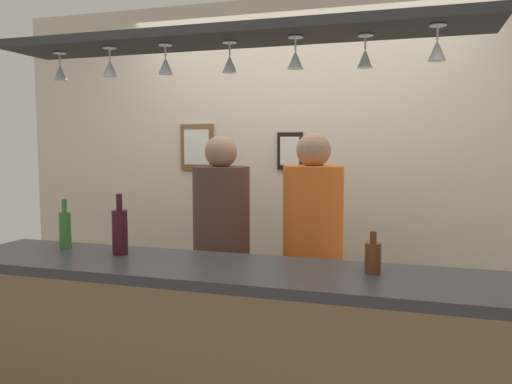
{
  "coord_description": "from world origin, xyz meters",
  "views": [
    {
      "loc": [
        0.8,
        -2.45,
        1.58
      ],
      "look_at": [
        0.0,
        0.1,
        1.34
      ],
      "focal_mm": 35.99,
      "sensor_mm": 36.0,
      "label": 1
    }
  ],
  "objects": [
    {
      "name": "hanging_wineglass_right",
      "position": [
        0.58,
        -0.26,
        1.94
      ],
      "size": [
        0.07,
        0.07,
        0.13
      ],
      "color": "silver",
      "rests_on": "overhead_glass_rack"
    },
    {
      "name": "person_left_brown_shirt",
      "position": [
        -0.3,
        0.38,
        0.99
      ],
      "size": [
        0.34,
        0.34,
        1.64
      ],
      "color": "#2D334C",
      "rests_on": "ground_plane"
    },
    {
      "name": "picture_frame_crest",
      "position": [
        -0.05,
        1.06,
        1.54
      ],
      "size": [
        0.18,
        0.02,
        0.26
      ],
      "color": "black",
      "rests_on": "back_wall"
    },
    {
      "name": "bottle_beer_brown_stubby",
      "position": [
        0.64,
        -0.29,
        1.12
      ],
      "size": [
        0.07,
        0.07,
        0.18
      ],
      "color": "#512D14",
      "rests_on": "bar_counter"
    },
    {
      "name": "hanging_wineglass_center",
      "position": [
        -0.0,
        -0.29,
        1.94
      ],
      "size": [
        0.07,
        0.07,
        0.13
      ],
      "color": "silver",
      "rests_on": "overhead_glass_rack"
    },
    {
      "name": "bottle_beer_green_import",
      "position": [
        -0.94,
        -0.23,
        1.15
      ],
      "size": [
        0.06,
        0.06,
        0.26
      ],
      "color": "#336B2D",
      "rests_on": "bar_counter"
    },
    {
      "name": "overhead_glass_rack",
      "position": [
        0.0,
        -0.3,
        2.05
      ],
      "size": [
        2.2,
        0.36,
        0.04
      ],
      "primitive_type": "cube",
      "color": "black"
    },
    {
      "name": "picture_frame_caricature",
      "position": [
        -0.76,
        1.06,
        1.57
      ],
      "size": [
        0.26,
        0.02,
        0.34
      ],
      "color": "brown",
      "rests_on": "back_wall"
    },
    {
      "name": "hanging_wineglass_left",
      "position": [
        -0.58,
        -0.34,
        1.94
      ],
      "size": [
        0.07,
        0.07,
        0.13
      ],
      "color": "silver",
      "rests_on": "overhead_glass_rack"
    },
    {
      "name": "bottle_wine_dark_red",
      "position": [
        -0.59,
        -0.27,
        1.16
      ],
      "size": [
        0.08,
        0.08,
        0.3
      ],
      "color": "#380F19",
      "rests_on": "bar_counter"
    },
    {
      "name": "back_wall",
      "position": [
        0.0,
        1.1,
        1.3
      ],
      "size": [
        4.4,
        0.06,
        2.6
      ],
      "primitive_type": "cube",
      "color": "beige",
      "rests_on": "ground_plane"
    },
    {
      "name": "person_right_orange_shirt",
      "position": [
        0.25,
        0.38,
        0.99
      ],
      "size": [
        0.34,
        0.34,
        1.65
      ],
      "color": "#2D334C",
      "rests_on": "ground_plane"
    },
    {
      "name": "bar_counter",
      "position": [
        0.0,
        -0.51,
        0.7
      ],
      "size": [
        2.7,
        0.55,
        1.04
      ],
      "color": "#38383D",
      "rests_on": "ground_plane"
    },
    {
      "name": "hanging_wineglass_center_left",
      "position": [
        -0.3,
        -0.32,
        1.94
      ],
      "size": [
        0.07,
        0.07,
        0.13
      ],
      "color": "silver",
      "rests_on": "overhead_glass_rack"
    },
    {
      "name": "hanging_wineglass_far_right",
      "position": [
        0.86,
        -0.36,
        1.94
      ],
      "size": [
        0.07,
        0.07,
        0.13
      ],
      "color": "silver",
      "rests_on": "overhead_glass_rack"
    },
    {
      "name": "hanging_wineglass_center_right",
      "position": [
        0.3,
        -0.31,
        1.94
      ],
      "size": [
        0.07,
        0.07,
        0.13
      ],
      "color": "silver",
      "rests_on": "overhead_glass_rack"
    },
    {
      "name": "hanging_wineglass_far_left",
      "position": [
        -0.89,
        -0.29,
        1.94
      ],
      "size": [
        0.07,
        0.07,
        0.13
      ],
      "color": "silver",
      "rests_on": "overhead_glass_rack"
    }
  ]
}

